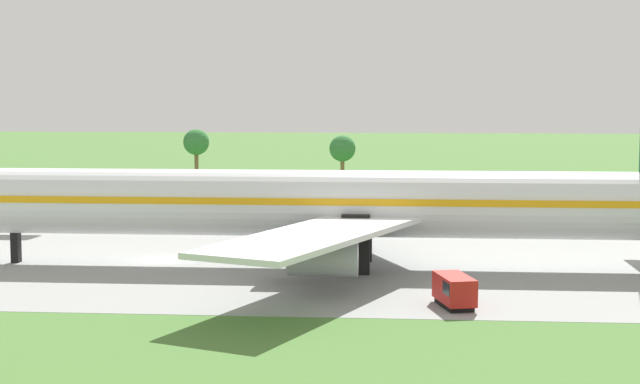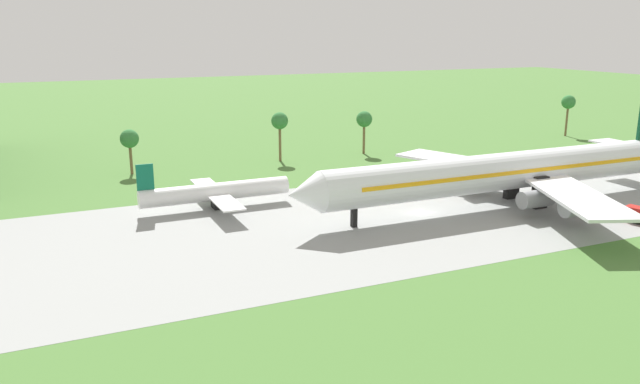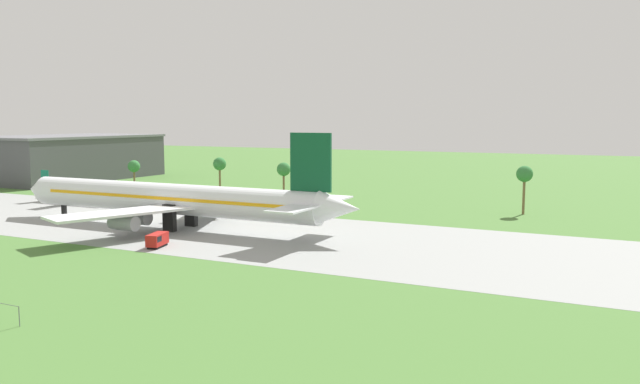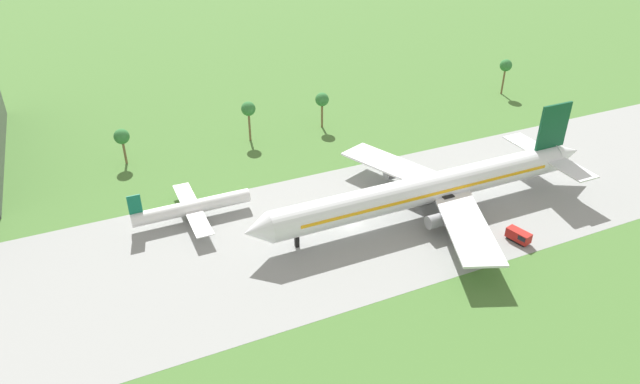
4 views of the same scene
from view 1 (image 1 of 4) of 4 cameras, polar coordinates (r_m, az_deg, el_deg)
name	(u,v)px [view 1 (image 1 of 4)]	position (r m, az deg, el deg)	size (l,w,h in m)	color
ground_plane	(158,260)	(91.90, -9.39, -3.94)	(600.00, 600.00, 0.00)	#477233
taxiway_strip	(158,260)	(91.90, -9.39, -3.94)	(320.00, 44.00, 0.02)	gray
jet_airliner	(339,204)	(86.33, 1.09, -0.70)	(78.29, 51.40, 18.67)	white
baggage_tug	(455,291)	(71.28, 7.86, -5.70)	(3.09, 4.94, 2.32)	black
palm_tree_row	(324,148)	(134.08, 0.24, 2.57)	(115.46, 3.60, 10.80)	brown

